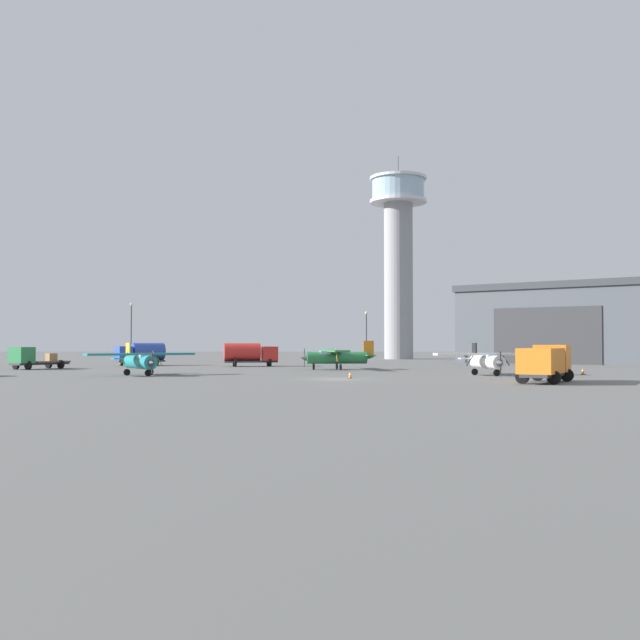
# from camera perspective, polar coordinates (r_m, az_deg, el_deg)

# --- Properties ---
(ground_plane) EXTENTS (400.00, 400.00, 0.00)m
(ground_plane) POSITION_cam_1_polar(r_m,az_deg,el_deg) (60.82, 1.44, -4.62)
(ground_plane) COLOR #60605E
(control_tower) EXTENTS (10.78, 10.78, 38.65)m
(control_tower) POSITION_cam_1_polar(r_m,az_deg,el_deg) (140.62, 6.12, 5.62)
(control_tower) COLOR gray
(control_tower) RESTS_ON ground_plane
(hangar) EXTENTS (33.77, 30.53, 11.87)m
(hangar) POSITION_cam_1_polar(r_m,az_deg,el_deg) (117.82, 18.44, -0.28)
(hangar) COLOR #4C5159
(hangar) RESTS_ON ground_plane
(airplane_green) EXTENTS (8.66, 11.07, 3.26)m
(airplane_green) POSITION_cam_1_polar(r_m,az_deg,el_deg) (82.74, 1.38, -2.83)
(airplane_green) COLOR #287A42
(airplane_green) RESTS_ON ground_plane
(airplane_white) EXTENTS (10.22, 8.00, 3.00)m
(airplane_white) POSITION_cam_1_polar(r_m,az_deg,el_deg) (70.18, 12.83, -3.06)
(airplane_white) COLOR white
(airplane_white) RESTS_ON ground_plane
(airplane_teal) EXTENTS (9.21, 7.75, 3.00)m
(airplane_teal) POSITION_cam_1_polar(r_m,az_deg,el_deg) (70.04, -13.89, -3.05)
(airplane_teal) COLOR teal
(airplane_teal) RESTS_ON ground_plane
(truck_fuel_tanker_blue) EXTENTS (6.55, 5.41, 3.04)m
(truck_fuel_tanker_blue) POSITION_cam_1_polar(r_m,az_deg,el_deg) (100.44, -13.75, -2.51)
(truck_fuel_tanker_blue) COLOR #38383D
(truck_fuel_tanker_blue) RESTS_ON ground_plane
(truck_fuel_tanker_red) EXTENTS (7.17, 4.16, 3.00)m
(truck_fuel_tanker_red) POSITION_cam_1_polar(r_m,az_deg,el_deg) (94.69, -5.51, -2.60)
(truck_fuel_tanker_red) COLOR #38383D
(truck_fuel_tanker_red) RESTS_ON ground_plane
(truck_flatbed_green) EXTENTS (5.43, 7.12, 2.55)m
(truck_flatbed_green) POSITION_cam_1_polar(r_m,az_deg,el_deg) (89.80, -21.54, -2.80)
(truck_flatbed_green) COLOR #38383D
(truck_flatbed_green) RESTS_ON ground_plane
(truck_box_orange) EXTENTS (5.56, 7.51, 2.84)m
(truck_box_orange) POSITION_cam_1_polar(r_m,az_deg,el_deg) (57.66, 17.09, -3.12)
(truck_box_orange) COLOR #38383D
(truck_box_orange) RESTS_ON ground_plane
(light_post_west) EXTENTS (0.44, 0.44, 9.38)m
(light_post_west) POSITION_cam_1_polar(r_m,az_deg,el_deg) (119.99, -14.48, -0.54)
(light_post_west) COLOR #38383D
(light_post_west) RESTS_ON ground_plane
(light_post_north) EXTENTS (0.44, 0.44, 7.81)m
(light_post_north) POSITION_cam_1_polar(r_m,az_deg,el_deg) (111.33, 3.63, -0.93)
(light_post_north) COLOR #38383D
(light_post_north) RESTS_ON ground_plane
(traffic_cone_near_left) EXTENTS (0.36, 0.36, 0.70)m
(traffic_cone_near_left) POSITION_cam_1_polar(r_m,az_deg,el_deg) (73.41, 19.78, -3.76)
(traffic_cone_near_left) COLOR black
(traffic_cone_near_left) RESTS_ON ground_plane
(traffic_cone_near_right) EXTENTS (0.36, 0.36, 0.57)m
(traffic_cone_near_right) POSITION_cam_1_polar(r_m,az_deg,el_deg) (62.12, 2.36, -4.30)
(traffic_cone_near_right) COLOR black
(traffic_cone_near_right) RESTS_ON ground_plane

